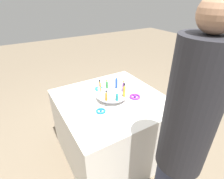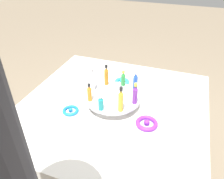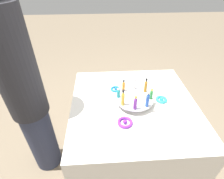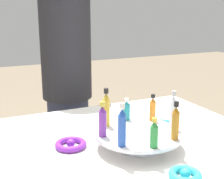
# 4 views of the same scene
# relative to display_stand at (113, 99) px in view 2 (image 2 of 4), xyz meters

# --- Properties ---
(party_table) EXTENTS (1.01, 1.01, 0.73)m
(party_table) POSITION_rel_display_stand_xyz_m (0.00, 0.00, -0.40)
(party_table) COLOR silver
(party_table) RESTS_ON ground_plane
(display_stand) EXTENTS (0.30, 0.30, 0.06)m
(display_stand) POSITION_rel_display_stand_xyz_m (0.00, 0.00, 0.00)
(display_stand) COLOR silver
(display_stand) RESTS_ON party_table
(bottle_green) EXTENTS (0.02, 0.02, 0.09)m
(bottle_green) POSITION_rel_display_stand_xyz_m (-0.02, -0.13, 0.06)
(bottle_green) COLOR #288438
(bottle_green) RESTS_ON display_stand
(bottle_amber) EXTENTS (0.02, 0.02, 0.13)m
(bottle_amber) POSITION_rel_display_stand_xyz_m (0.08, -0.10, 0.08)
(bottle_amber) COLOR #AD6B19
(bottle_amber) RESTS_ON display_stand
(bottle_clear) EXTENTS (0.02, 0.02, 0.14)m
(bottle_clear) POSITION_rel_display_stand_xyz_m (0.13, -0.02, 0.08)
(bottle_clear) COLOR silver
(bottle_clear) RESTS_ON display_stand
(bottle_orange) EXTENTS (0.02, 0.02, 0.10)m
(bottle_orange) POSITION_rel_display_stand_xyz_m (0.10, 0.08, 0.06)
(bottle_orange) COLOR orange
(bottle_orange) RESTS_ON display_stand
(bottle_teal) EXTENTS (0.03, 0.03, 0.08)m
(bottle_teal) POSITION_rel_display_stand_xyz_m (0.02, 0.13, 0.06)
(bottle_teal) COLOR teal
(bottle_teal) RESTS_ON display_stand
(bottle_gold) EXTENTS (0.03, 0.03, 0.14)m
(bottle_gold) POSITION_rel_display_stand_xyz_m (-0.08, 0.10, 0.08)
(bottle_gold) COLOR gold
(bottle_gold) RESTS_ON display_stand
(bottle_purple) EXTENTS (0.03, 0.03, 0.12)m
(bottle_purple) POSITION_rel_display_stand_xyz_m (-0.13, 0.02, 0.07)
(bottle_purple) COLOR #702D93
(bottle_purple) RESTS_ON display_stand
(bottle_blue) EXTENTS (0.03, 0.03, 0.14)m
(bottle_blue) POSITION_rel_display_stand_xyz_m (-0.10, -0.08, 0.08)
(bottle_blue) COLOR #234CAD
(bottle_blue) RESTS_ON display_stand
(ribbon_bow_teal) EXTENTS (0.09, 0.09, 0.03)m
(ribbon_bow_teal) POSITION_rel_display_stand_xyz_m (0.02, -0.23, -0.03)
(ribbon_bow_teal) COLOR #2DB7CC
(ribbon_bow_teal) RESTS_ON party_table
(ribbon_bow_blue) EXTENTS (0.09, 0.09, 0.02)m
(ribbon_bow_blue) POSITION_rel_display_stand_xyz_m (0.19, 0.13, -0.03)
(ribbon_bow_blue) COLOR blue
(ribbon_bow_blue) RESTS_ON party_table
(ribbon_bow_purple) EXTENTS (0.11, 0.11, 0.03)m
(ribbon_bow_purple) POSITION_rel_display_stand_xyz_m (-0.21, 0.10, -0.03)
(ribbon_bow_purple) COLOR purple
(ribbon_bow_purple) RESTS_ON party_table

